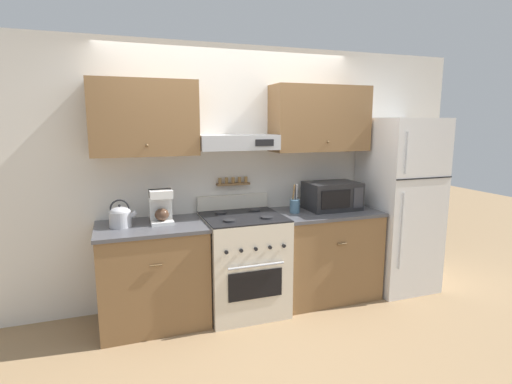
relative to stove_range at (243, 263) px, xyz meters
name	(u,v)px	position (x,y,z in m)	size (l,w,h in m)	color
ground_plane	(254,324)	(0.00, -0.32, -0.47)	(16.00, 16.00, 0.00)	#937551
wall_back	(234,159)	(0.02, 0.34, 0.97)	(5.20, 0.46, 2.55)	silver
counter_left	(153,274)	(-0.84, 0.03, -0.02)	(0.95, 0.69, 0.91)	brown
counter_right	(324,253)	(0.89, 0.03, -0.02)	(1.05, 0.69, 0.91)	brown
stove_range	(243,263)	(0.00, 0.00, 0.00)	(0.74, 0.74, 1.08)	beige
refrigerator	(399,204)	(1.78, -0.01, 0.45)	(0.68, 0.74, 1.85)	white
tea_kettle	(120,216)	(-1.09, 0.05, 0.53)	(0.24, 0.18, 0.24)	#B7B7BC
coffee_maker	(161,206)	(-0.74, 0.08, 0.59)	(0.20, 0.21, 0.31)	white
microwave	(332,196)	(0.99, 0.07, 0.58)	(0.54, 0.38, 0.28)	#232326
utensil_crock	(295,205)	(0.56, 0.05, 0.51)	(0.10, 0.10, 0.29)	slate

